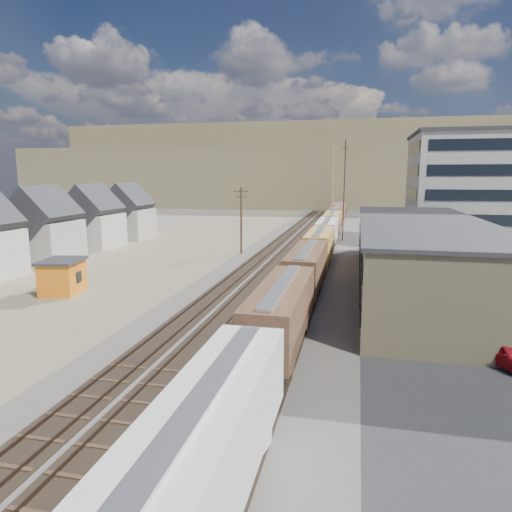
% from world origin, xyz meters
% --- Properties ---
extents(ground, '(300.00, 300.00, 0.00)m').
position_xyz_m(ground, '(0.00, 0.00, 0.00)').
color(ground, '#6B6356').
rests_on(ground, ground).
extents(ballast_bed, '(18.00, 200.00, 0.06)m').
position_xyz_m(ballast_bed, '(0.00, 50.00, 0.03)').
color(ballast_bed, '#4C4742').
rests_on(ballast_bed, ground).
extents(dirt_yard, '(24.00, 180.00, 0.03)m').
position_xyz_m(dirt_yard, '(-20.00, 40.00, 0.01)').
color(dirt_yard, '#776D51').
rests_on(dirt_yard, ground).
extents(asphalt_lot, '(26.00, 120.00, 0.04)m').
position_xyz_m(asphalt_lot, '(22.00, 35.00, 0.02)').
color(asphalt_lot, '#232326').
rests_on(asphalt_lot, ground).
extents(rail_tracks, '(11.40, 200.00, 0.24)m').
position_xyz_m(rail_tracks, '(-0.55, 50.00, 0.11)').
color(rail_tracks, black).
rests_on(rail_tracks, ground).
extents(freight_train, '(3.00, 119.74, 4.46)m').
position_xyz_m(freight_train, '(3.80, 42.80, 2.79)').
color(freight_train, black).
rests_on(freight_train, ground).
extents(warehouse, '(12.40, 40.40, 7.25)m').
position_xyz_m(warehouse, '(14.98, 25.00, 3.65)').
color(warehouse, tan).
rests_on(warehouse, ground).
extents(office_tower, '(22.60, 18.60, 18.45)m').
position_xyz_m(office_tower, '(27.95, 54.95, 9.26)').
color(office_tower, '#9E998E').
rests_on(office_tower, ground).
extents(utility_pole_north, '(2.20, 0.32, 10.00)m').
position_xyz_m(utility_pole_north, '(-8.50, 42.00, 5.30)').
color(utility_pole_north, '#382619').
rests_on(utility_pole_north, ground).
extents(radio_mast, '(1.20, 0.16, 18.00)m').
position_xyz_m(radio_mast, '(6.00, 60.00, 9.12)').
color(radio_mast, black).
rests_on(radio_mast, ground).
extents(townhouse_row, '(8.15, 68.16, 10.47)m').
position_xyz_m(townhouse_row, '(-34.00, 25.00, 4.34)').
color(townhouse_row, '#B7B2A8').
rests_on(townhouse_row, ground).
extents(hills_north, '(265.00, 80.00, 32.00)m').
position_xyz_m(hills_north, '(0.17, 167.92, 14.10)').
color(hills_north, brown).
rests_on(hills_north, ground).
extents(maintenance_shed, '(4.53, 5.37, 3.48)m').
position_xyz_m(maintenance_shed, '(-20.21, 15.33, 1.78)').
color(maintenance_shed, orange).
rests_on(maintenance_shed, ground).
extents(parked_car_red, '(4.19, 5.02, 1.62)m').
position_xyz_m(parked_car_red, '(17.80, 5.51, 0.81)').
color(parked_car_red, maroon).
rests_on(parked_car_red, ground).
extents(parked_car_blue, '(6.49, 5.22, 1.64)m').
position_xyz_m(parked_car_blue, '(25.39, 40.25, 0.82)').
color(parked_car_blue, navy).
rests_on(parked_car_blue, ground).
extents(parked_car_far, '(2.73, 4.63, 1.48)m').
position_xyz_m(parked_car_far, '(26.31, 52.18, 0.74)').
color(parked_car_far, white).
rests_on(parked_car_far, ground).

